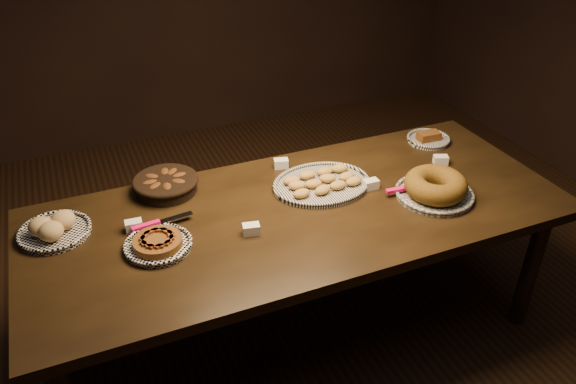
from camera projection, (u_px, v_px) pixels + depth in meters
name	position (u px, v px, depth m)	size (l,w,h in m)	color
ground	(299.00, 329.00, 2.89)	(5.00, 5.00, 0.00)	black
buffet_table	(301.00, 222.00, 2.53)	(2.40, 1.00, 0.75)	black
apple_tart_plate	(158.00, 243.00, 2.25)	(0.32, 0.31, 0.05)	white
madeleine_platter	(322.00, 183.00, 2.65)	(0.47, 0.38, 0.05)	black
bundt_cake_plate	(435.00, 188.00, 2.56)	(0.39, 0.36, 0.11)	black
croissant_basket	(166.00, 183.00, 2.60)	(0.33, 0.33, 0.08)	black
bread_roll_plate	(53.00, 229.00, 2.31)	(0.30, 0.30, 0.09)	white
loaf_plate	(428.00, 139.00, 3.04)	(0.23, 0.23, 0.05)	black
tent_cards	(302.00, 190.00, 2.59)	(1.60, 0.53, 0.04)	white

